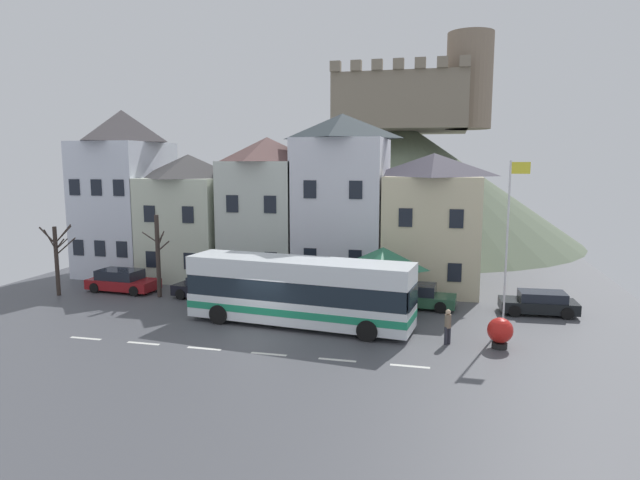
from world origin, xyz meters
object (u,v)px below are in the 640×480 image
Objects in this scene: flagpole at (509,234)px; bare_tree_01 at (57,257)px; public_bench at (387,293)px; townhouse_00 at (125,192)px; parked_car_00 at (122,281)px; pedestrian_00 at (397,303)px; townhouse_01 at (190,216)px; parked_car_01 at (414,296)px; parked_car_02 at (209,288)px; pedestrian_01 at (448,325)px; parked_car_03 at (539,303)px; harbour_buoy at (500,331)px; hilltop_castle at (403,177)px; townhouse_02 at (268,210)px; townhouse_03 at (342,201)px; transit_bus at (299,292)px; bare_tree_00 at (158,255)px; townhouse_04 at (432,221)px; bus_shelter at (383,258)px.

flagpole is 26.26m from bare_tree_01.
townhouse_00 is at bearing 168.47° from public_bench.
flagpole is at bearing -2.04° from parked_car_00.
townhouse_01 is at bearing 154.82° from pedestrian_00.
parked_car_01 reaches higher than parked_car_02.
bare_tree_01 is at bearing 170.85° from pedestrian_01.
harbour_buoy is (-2.52, -6.19, 0.14)m from parked_car_03.
bare_tree_01 reaches higher than parked_car_02.
public_bench is at bearing -86.79° from hilltop_castle.
hilltop_castle is at bearing 71.47° from townhouse_02.
townhouse_03 is 7.47× the size of public_bench.
parked_car_00 is 16.75m from public_bench.
townhouse_03 reaches higher than public_bench.
flagpole reaches higher than parked_car_03.
parked_car_02 is at bearing 0.37° from parked_car_03.
flagpole is at bearing -27.54° from parked_car_01.
townhouse_02 is at bearing 2.22° from townhouse_01.
transit_bus is 9.67m from harbour_buoy.
pedestrian_00 reaches higher than parked_car_02.
townhouse_00 is at bearing 169.98° from parked_car_01.
townhouse_00 is at bearing 133.99° from bare_tree_00.
pedestrian_01 is at bearing -69.06° from parked_car_01.
harbour_buoy is 20.07m from bare_tree_00.
pedestrian_01 is at bearing -84.11° from townhouse_04.
pedestrian_01 is at bearing -31.16° from townhouse_01.
parked_car_03 is at bearing 55.18° from flagpole.
flagpole is at bearing 81.43° from harbour_buoy.
bare_tree_01 is (-20.76, 0.10, 1.60)m from pedestrian_00.
townhouse_04 is at bearing 70.16° from bus_shelter.
parked_car_01 is (18.29, 0.48, -0.02)m from parked_car_00.
harbour_buoy is (-0.49, -3.28, -3.94)m from flagpole.
bus_shelter is 2.39× the size of public_bench.
townhouse_01 reaches higher than parked_car_03.
pedestrian_01 is 2.26m from harbour_buoy.
parked_car_03 is at bearing 4.92° from bare_tree_01.
townhouse_01 is at bearing 144.62° from transit_bus.
bare_tree_00 is at bearing -170.07° from public_bench.
pedestrian_00 is at bearing -2.56° from parked_car_00.
townhouse_02 is 11.58m from transit_bus.
transit_bus is (10.75, -9.73, -2.63)m from townhouse_01.
transit_bus is at bearing -32.10° from townhouse_00.
bus_shelter is at bearing -60.06° from townhouse_03.
bus_shelter is (8.77, -6.44, -1.93)m from townhouse_02.
pedestrian_00 is (-0.73, -2.42, 0.15)m from parked_car_01.
flagpole is 6.00× the size of harbour_buoy.
bus_shelter is at bearing 49.68° from transit_bus.
public_bench is at bearing -161.68° from parked_car_02.
townhouse_00 is 2.73× the size of parked_car_02.
parked_car_01 is 2.53m from pedestrian_00.
parked_car_03 is (11.81, -4.60, -5.00)m from townhouse_03.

